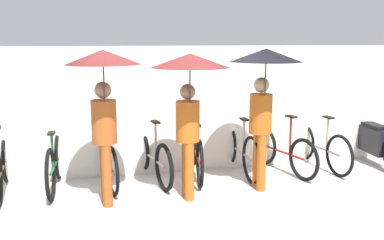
% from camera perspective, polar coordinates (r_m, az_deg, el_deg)
% --- Properties ---
extents(ground_plane, '(30.00, 30.00, 0.00)m').
position_cam_1_polar(ground_plane, '(5.45, -3.10, -12.48)').
color(ground_plane, '#B7B2A8').
extents(back_wall, '(14.75, 0.12, 2.04)m').
position_cam_1_polar(back_wall, '(6.85, -5.90, 1.21)').
color(back_wall, silver).
rests_on(back_wall, ground).
extents(parked_bicycle_1, '(0.44, 1.69, 1.09)m').
position_cam_1_polar(parked_bicycle_1, '(6.62, -24.00, -5.78)').
color(parked_bicycle_1, black).
rests_on(parked_bicycle_1, ground).
extents(parked_bicycle_2, '(0.44, 1.67, 1.11)m').
position_cam_1_polar(parked_bicycle_2, '(6.52, -17.81, -5.54)').
color(parked_bicycle_2, black).
rests_on(parked_bicycle_2, ground).
extents(parked_bicycle_3, '(0.46, 1.79, 1.10)m').
position_cam_1_polar(parked_bicycle_3, '(6.57, -11.55, -5.17)').
color(parked_bicycle_3, black).
rests_on(parked_bicycle_3, ground).
extents(parked_bicycle_4, '(0.49, 1.75, 1.08)m').
position_cam_1_polar(parked_bicycle_4, '(6.62, -5.36, -4.91)').
color(parked_bicycle_4, black).
rests_on(parked_bicycle_4, ground).
extents(parked_bicycle_5, '(0.47, 1.76, 1.08)m').
position_cam_1_polar(parked_bicycle_5, '(6.79, 0.60, -4.41)').
color(parked_bicycle_5, black).
rests_on(parked_bicycle_5, ground).
extents(parked_bicycle_6, '(0.44, 1.82, 0.99)m').
position_cam_1_polar(parked_bicycle_6, '(6.98, 6.31, -3.99)').
color(parked_bicycle_6, black).
rests_on(parked_bicycle_6, ground).
extents(parked_bicycle_7, '(0.56, 1.65, 1.09)m').
position_cam_1_polar(parked_bicycle_7, '(7.16, 11.95, -4.01)').
color(parked_bicycle_7, black).
rests_on(parked_bicycle_7, ground).
extents(parked_bicycle_8, '(0.44, 1.71, 1.02)m').
position_cam_1_polar(parked_bicycle_8, '(7.54, 16.67, -3.45)').
color(parked_bicycle_8, black).
rests_on(parked_bicycle_8, ground).
extents(pedestrian_leading, '(0.93, 0.93, 2.02)m').
position_cam_1_polar(pedestrian_leading, '(5.42, -11.71, 4.30)').
color(pedestrian_leading, '#9E4C1E').
rests_on(pedestrian_leading, ground).
extents(pedestrian_center, '(1.01, 1.01, 1.97)m').
position_cam_1_polar(pedestrian_center, '(5.53, -0.38, 4.63)').
color(pedestrian_center, '#B25619').
rests_on(pedestrian_center, ground).
extents(pedestrian_trailing, '(0.97, 0.97, 2.02)m').
position_cam_1_polar(pedestrian_trailing, '(5.99, 9.57, 5.15)').
color(pedestrian_trailing, '#B25619').
rests_on(pedestrian_trailing, ground).
extents(motorcycle, '(0.58, 2.01, 0.90)m').
position_cam_1_polar(motorcycle, '(8.14, 23.01, -2.64)').
color(motorcycle, black).
rests_on(motorcycle, ground).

